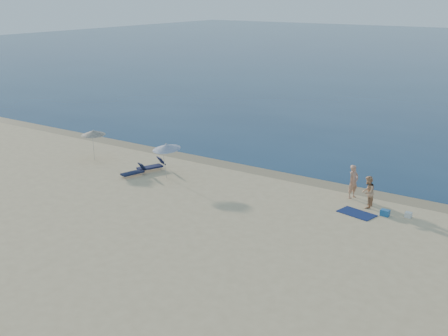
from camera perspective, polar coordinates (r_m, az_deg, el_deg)
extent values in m
plane|color=#C9B286|center=(21.49, -16.31, -15.11)|extent=(160.00, 160.00, 0.00)
cube|color=#847254|center=(35.61, 8.10, -1.18)|extent=(240.00, 1.60, 0.00)
imported|color=tan|center=(32.75, 13.00, -1.36)|extent=(0.67, 0.82, 1.95)
imported|color=tan|center=(31.50, 14.41, -2.38)|extent=(0.74, 0.92, 1.79)
cube|color=#0E1A47|center=(30.80, 13.32, -4.51)|extent=(2.12, 1.46, 0.03)
cube|color=silver|center=(31.01, 18.22, -4.54)|extent=(0.35, 0.30, 0.28)
cube|color=#1D5C9E|center=(30.87, 16.04, -4.39)|extent=(0.47, 0.34, 0.33)
cylinder|color=silver|center=(35.44, -6.07, 0.48)|extent=(0.13, 0.27, 2.06)
cone|color=white|center=(35.33, -5.88, 2.16)|extent=(2.29, 2.30, 0.52)
sphere|color=silver|center=(35.28, -5.89, 2.44)|extent=(0.06, 0.06, 0.06)
cylinder|color=silver|center=(40.16, -13.12, 2.11)|extent=(0.07, 0.12, 2.00)
cone|color=beige|center=(39.96, -13.14, 3.52)|extent=(2.14, 2.15, 0.38)
sphere|color=silver|center=(39.92, -13.15, 3.76)|extent=(0.06, 0.06, 0.06)
cube|color=#141B37|center=(36.32, -9.28, -0.50)|extent=(0.92, 1.59, 0.10)
cube|color=#141B37|center=(36.61, -8.31, 0.16)|extent=(0.63, 0.50, 0.49)
cylinder|color=#A5A5AD|center=(36.18, -9.09, -0.74)|extent=(0.03, 0.03, 0.22)
cube|color=#161B3E|center=(37.23, -7.54, 0.08)|extent=(1.22, 1.78, 0.11)
cube|color=#161B3E|center=(37.49, -6.40, 0.74)|extent=(0.72, 0.61, 0.54)
cylinder|color=#A5A5AD|center=(37.06, -7.36, -0.20)|extent=(0.03, 0.03, 0.25)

